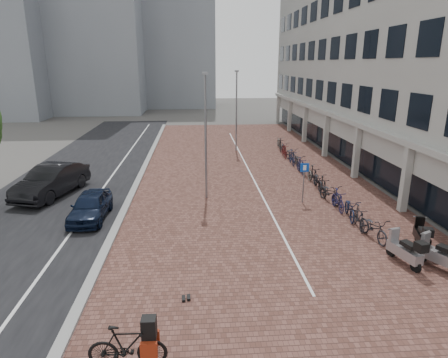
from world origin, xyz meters
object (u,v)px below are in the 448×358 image
scooter_back (441,254)px  scooter_mid (422,235)px  car_navy (90,206)px  car_dark (52,181)px  parking_sign (304,177)px  scooter_front (405,249)px  hero_bike (127,346)px

scooter_back → scooter_mid: bearing=52.2°
car_navy → scooter_back: (13.67, -5.86, -0.02)m
scooter_back → car_dark: bearing=123.1°
scooter_mid → parking_sign: bearing=139.0°
car_dark → parking_sign: parking_sign is taller
scooter_mid → car_dark: bearing=173.0°
scooter_back → car_navy: bearing=129.7°
car_navy → scooter_mid: (14.00, -4.12, -0.08)m
car_navy → parking_sign: parking_sign is taller
scooter_front → scooter_back: size_ratio=0.96×
car_navy → scooter_mid: bearing=-15.9°
car_dark → scooter_back: 19.22m
car_navy → hero_bike: size_ratio=1.96×
car_navy → hero_bike: 10.26m
car_dark → hero_bike: bearing=-49.4°
scooter_mid → scooter_back: scooter_back is taller
car_dark → car_navy: bearing=-35.2°
hero_bike → scooter_front: (9.32, 4.36, 0.00)m
car_navy → parking_sign: size_ratio=1.74×
hero_bike → scooter_front: size_ratio=1.10×
scooter_front → scooter_mid: 1.86m
car_navy → scooter_back: 14.87m
hero_bike → scooter_back: bearing=-68.0°
car_navy → scooter_mid: 14.59m
scooter_mid → scooter_front: bearing=-120.8°
hero_bike → scooter_back: (10.39, 3.86, 0.03)m
scooter_front → parking_sign: 7.05m
scooter_back → parking_sign: 7.87m
car_navy → scooter_front: car_navy is taller
scooter_front → hero_bike: bearing=-168.3°
car_dark → parking_sign: 13.88m
scooter_front → scooter_back: bearing=-38.4°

